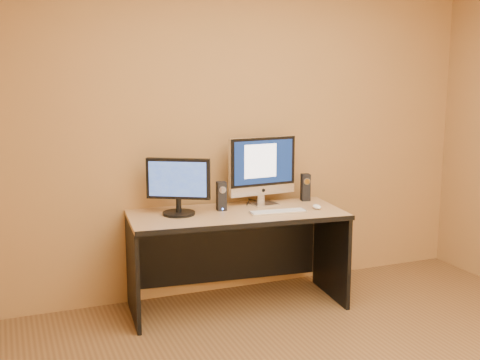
# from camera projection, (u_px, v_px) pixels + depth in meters

# --- Properties ---
(walls) EXTENTS (4.00, 4.00, 2.60)m
(walls) POSITION_uv_depth(u_px,v_px,m) (395.00, 166.00, 2.92)
(walls) COLOR olive
(walls) RESTS_ON ground
(desk) EXTENTS (1.63, 0.83, 0.73)m
(desk) POSITION_uv_depth(u_px,v_px,m) (237.00, 260.00, 4.49)
(desk) COLOR tan
(desk) RESTS_ON ground
(imac) EXTENTS (0.57, 0.24, 0.54)m
(imac) POSITION_uv_depth(u_px,v_px,m) (264.00, 170.00, 4.64)
(imac) COLOR silver
(imac) RESTS_ON desk
(second_monitor) EXTENTS (0.53, 0.43, 0.41)m
(second_monitor) POSITION_uv_depth(u_px,v_px,m) (178.00, 187.00, 4.32)
(second_monitor) COLOR black
(second_monitor) RESTS_ON desk
(speaker_left) EXTENTS (0.07, 0.08, 0.22)m
(speaker_left) POSITION_uv_depth(u_px,v_px,m) (221.00, 196.00, 4.47)
(speaker_left) COLOR black
(speaker_left) RESTS_ON desk
(speaker_right) EXTENTS (0.08, 0.08, 0.22)m
(speaker_right) POSITION_uv_depth(u_px,v_px,m) (305.00, 187.00, 4.81)
(speaker_right) COLOR black
(speaker_right) RESTS_ON desk
(keyboard) EXTENTS (0.43, 0.15, 0.02)m
(keyboard) POSITION_uv_depth(u_px,v_px,m) (278.00, 212.00, 4.41)
(keyboard) COLOR silver
(keyboard) RESTS_ON desk
(mouse) EXTENTS (0.07, 0.11, 0.04)m
(mouse) POSITION_uv_depth(u_px,v_px,m) (317.00, 207.00, 4.54)
(mouse) COLOR white
(mouse) RESTS_ON desk
(cable_a) EXTENTS (0.07, 0.21, 0.01)m
(cable_a) POSITION_uv_depth(u_px,v_px,m) (255.00, 201.00, 4.80)
(cable_a) COLOR black
(cable_a) RESTS_ON desk
(cable_b) EXTENTS (0.09, 0.16, 0.01)m
(cable_b) POSITION_uv_depth(u_px,v_px,m) (248.00, 202.00, 4.74)
(cable_b) COLOR black
(cable_b) RESTS_ON desk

